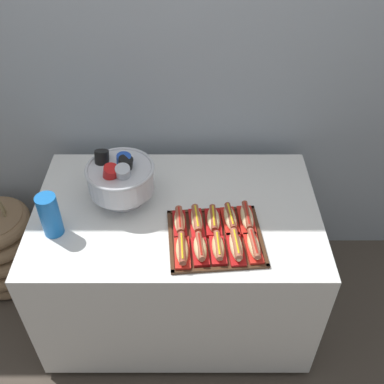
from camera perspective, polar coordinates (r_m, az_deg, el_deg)
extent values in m
plane|color=#4C4238|center=(2.70, -1.72, -14.26)|extent=(10.00, 10.00, 0.00)
cube|color=#9EA8B2|center=(2.27, -2.11, 17.41)|extent=(6.00, 0.10, 2.60)
cube|color=white|center=(2.37, -1.92, -8.67)|extent=(1.34, 0.85, 0.74)
cylinder|color=black|center=(2.59, -15.06, -19.34)|extent=(0.05, 0.05, 0.04)
cylinder|color=black|center=(2.56, 11.48, -19.55)|extent=(0.05, 0.05, 0.04)
cylinder|color=black|center=(2.94, -12.68, -8.64)|extent=(0.05, 0.05, 0.04)
cylinder|color=black|center=(2.91, 9.59, -8.69)|extent=(0.05, 0.05, 0.04)
cylinder|color=#896B4C|center=(2.87, -22.93, -6.43)|extent=(0.33, 0.33, 0.49)
torus|color=#896B4C|center=(3.01, -21.95, -8.95)|extent=(0.46, 0.46, 0.09)
torus|color=#896B4C|center=(2.94, -22.43, -7.72)|extent=(0.48, 0.48, 0.09)
torus|color=#896B4C|center=(2.87, -22.93, -6.43)|extent=(0.46, 0.46, 0.09)
cube|color=#472B19|center=(1.96, 2.89, -5.89)|extent=(0.43, 0.39, 0.01)
cube|color=#472B19|center=(1.85, 3.57, -9.66)|extent=(0.40, 0.05, 0.01)
cube|color=#472B19|center=(2.08, 2.32, -2.27)|extent=(0.40, 0.05, 0.01)
cube|color=#472B19|center=(1.95, -2.82, -6.11)|extent=(0.05, 0.36, 0.01)
cube|color=#472B19|center=(1.99, 8.49, -5.34)|extent=(0.05, 0.36, 0.01)
cube|color=red|center=(1.89, -1.34, -7.76)|extent=(0.07, 0.18, 0.02)
ellipsoid|color=tan|center=(1.87, -1.35, -7.35)|extent=(0.06, 0.16, 0.04)
cylinder|color=brown|center=(1.86, -1.36, -7.13)|extent=(0.04, 0.17, 0.03)
cylinder|color=yellow|center=(1.85, -1.37, -6.86)|extent=(0.02, 0.14, 0.01)
cube|color=#B21414|center=(1.89, 0.94, -7.61)|extent=(0.08, 0.16, 0.02)
ellipsoid|color=#E0BC7F|center=(1.87, 0.95, -7.13)|extent=(0.07, 0.15, 0.04)
cylinder|color=#A8563D|center=(1.86, 0.96, -6.86)|extent=(0.04, 0.14, 0.03)
cylinder|color=red|center=(1.85, 0.96, -6.61)|extent=(0.02, 0.12, 0.01)
cube|color=red|center=(1.90, 3.21, -7.45)|extent=(0.07, 0.16, 0.02)
ellipsoid|color=tan|center=(1.88, 3.24, -7.00)|extent=(0.06, 0.15, 0.04)
cylinder|color=#A8563D|center=(1.87, 3.25, -6.75)|extent=(0.03, 0.15, 0.03)
cylinder|color=yellow|center=(1.86, 3.27, -6.51)|extent=(0.01, 0.12, 0.01)
cube|color=#B21414|center=(1.91, 5.46, -7.28)|extent=(0.08, 0.19, 0.02)
ellipsoid|color=beige|center=(1.89, 5.51, -6.80)|extent=(0.06, 0.17, 0.04)
cylinder|color=#A8563D|center=(1.88, 5.54, -6.53)|extent=(0.04, 0.16, 0.03)
cylinder|color=yellow|center=(1.87, 5.57, -6.24)|extent=(0.02, 0.13, 0.01)
cube|color=red|center=(1.92, 7.69, -7.11)|extent=(0.08, 0.18, 0.02)
ellipsoid|color=#E0BC7F|center=(1.91, 7.74, -6.70)|extent=(0.06, 0.16, 0.04)
cylinder|color=#A8563D|center=(1.90, 7.77, -6.47)|extent=(0.04, 0.16, 0.03)
cylinder|color=red|center=(1.89, 7.81, -6.22)|extent=(0.02, 0.13, 0.01)
cube|color=#B21414|center=(2.00, -1.67, -4.17)|extent=(0.07, 0.17, 0.02)
ellipsoid|color=#E0BC7F|center=(1.98, -1.68, -3.74)|extent=(0.06, 0.16, 0.04)
cylinder|color=#A8563D|center=(1.98, -1.68, -3.51)|extent=(0.04, 0.15, 0.03)
cylinder|color=red|center=(1.97, -1.69, -3.21)|extent=(0.02, 0.13, 0.01)
cube|color=red|center=(2.00, 0.48, -4.04)|extent=(0.08, 0.18, 0.02)
ellipsoid|color=beige|center=(1.99, 0.48, -3.60)|extent=(0.06, 0.17, 0.04)
cylinder|color=#A8563D|center=(1.98, 0.49, -3.36)|extent=(0.05, 0.16, 0.03)
cylinder|color=yellow|center=(1.97, 0.49, -3.06)|extent=(0.02, 0.13, 0.01)
cube|color=#B21414|center=(2.01, 2.62, -3.91)|extent=(0.07, 0.17, 0.02)
ellipsoid|color=beige|center=(1.99, 2.63, -3.49)|extent=(0.06, 0.16, 0.04)
cylinder|color=brown|center=(1.99, 2.64, -3.26)|extent=(0.03, 0.15, 0.03)
cylinder|color=yellow|center=(1.98, 2.65, -3.01)|extent=(0.01, 0.12, 0.01)
cube|color=red|center=(2.02, 4.73, -3.77)|extent=(0.08, 0.18, 0.02)
ellipsoid|color=beige|center=(2.00, 4.77, -3.29)|extent=(0.07, 0.17, 0.04)
cylinder|color=brown|center=(1.99, 4.79, -3.02)|extent=(0.04, 0.15, 0.03)
cylinder|color=yellow|center=(1.98, 4.81, -2.78)|extent=(0.02, 0.13, 0.01)
cube|color=red|center=(2.03, 6.83, -3.63)|extent=(0.08, 0.18, 0.02)
ellipsoid|color=beige|center=(2.01, 6.88, -3.16)|extent=(0.06, 0.17, 0.04)
cylinder|color=brown|center=(2.01, 6.91, -2.90)|extent=(0.03, 0.16, 0.03)
cylinder|color=red|center=(2.00, 6.94, -2.65)|extent=(0.02, 0.14, 0.01)
cylinder|color=silver|center=(2.16, -8.77, -0.78)|extent=(0.19, 0.19, 0.02)
cone|color=silver|center=(2.14, -8.87, -0.05)|extent=(0.07, 0.07, 0.06)
cylinder|color=silver|center=(2.08, -9.11, 1.72)|extent=(0.30, 0.30, 0.12)
torus|color=silver|center=(2.05, -9.28, 2.96)|extent=(0.31, 0.31, 0.02)
cylinder|color=black|center=(2.05, -8.64, 2.82)|extent=(0.10, 0.08, 0.13)
cylinder|color=#1E47B2|center=(2.07, -8.75, 3.25)|extent=(0.09, 0.08, 0.13)
cylinder|color=black|center=(2.10, -11.45, 3.57)|extent=(0.07, 0.10, 0.14)
cylinder|color=red|center=(2.02, -10.46, 1.87)|extent=(0.11, 0.11, 0.14)
cylinder|color=#B7BCC6|center=(2.01, -8.79, 1.90)|extent=(0.09, 0.12, 0.14)
cylinder|color=blue|center=(2.04, -17.45, -3.73)|extent=(0.09, 0.09, 0.12)
cylinder|color=blue|center=(2.03, -17.57, -3.30)|extent=(0.09, 0.09, 0.12)
cylinder|color=blue|center=(2.01, -17.69, -2.87)|extent=(0.09, 0.09, 0.12)
cylinder|color=blue|center=(2.00, -17.82, -2.42)|extent=(0.09, 0.09, 0.12)
cylinder|color=blue|center=(1.98, -17.95, -1.98)|extent=(0.09, 0.09, 0.12)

